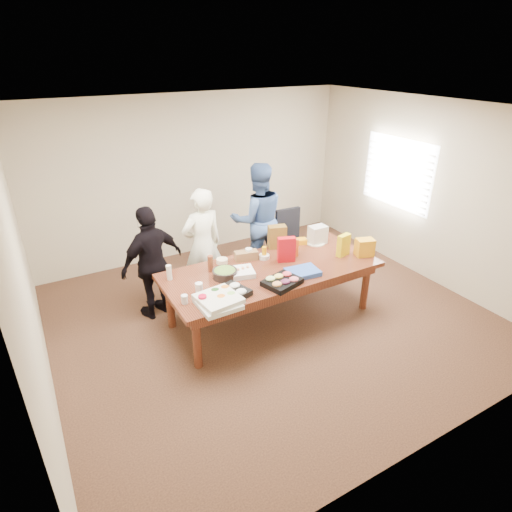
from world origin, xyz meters
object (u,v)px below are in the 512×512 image
conference_table (271,293)px  office_chair (294,245)px  person_center (203,245)px  person_right (258,220)px  salad_bowl (225,274)px  sheet_cake (238,273)px

conference_table → office_chair: office_chair is taller
conference_table → person_center: size_ratio=1.70×
person_right → salad_bowl: bearing=60.5°
office_chair → person_right: (-0.46, 0.35, 0.40)m
person_right → salad_bowl: 1.65m
person_center → person_right: 1.11m
sheet_cake → person_center: bearing=110.9°
conference_table → salad_bowl: bearing=173.0°
salad_bowl → office_chair: bearing=27.3°
office_chair → conference_table: bearing=-134.3°
office_chair → salad_bowl: size_ratio=3.24×
conference_table → person_center: person_center is taller
conference_table → sheet_cake: 0.62m
office_chair → person_center: person_center is taller
person_center → person_right: (1.07, 0.31, 0.07)m
person_center → person_right: size_ratio=0.92×
conference_table → sheet_cake: size_ratio=7.21×
person_right → sheet_cake: size_ratio=4.62×
conference_table → sheet_cake: (-0.46, 0.05, 0.41)m
person_right → salad_bowl: size_ratio=5.81×
office_chair → person_right: size_ratio=0.56×
conference_table → person_right: person_right is taller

